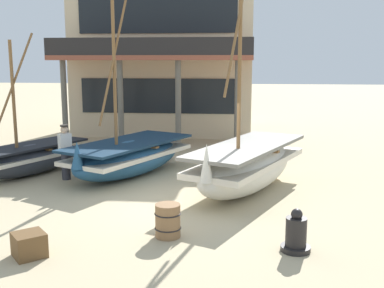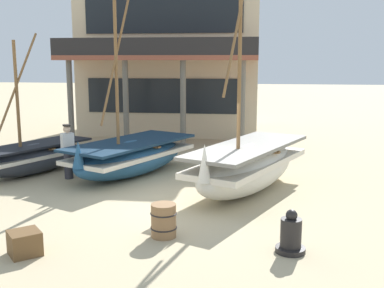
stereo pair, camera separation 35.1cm
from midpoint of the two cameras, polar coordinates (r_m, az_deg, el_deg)
ground_plane at (r=11.88m, az=0.20°, el=-7.51°), size 120.00×120.00×0.00m
fishing_boat_near_left at (r=15.86m, az=-18.06°, el=-1.51°), size 2.86×4.08×4.44m
fishing_boat_centre_large at (r=13.08m, az=7.50°, el=-2.61°), size 3.51×5.16×7.04m
fishing_boat_far_right at (r=14.95m, az=-6.80°, el=-1.47°), size 3.64×4.96×5.74m
fisherman_by_hull at (r=14.80m, az=-14.18°, el=-0.94°), size 0.41×0.41×1.68m
capstan_winch at (r=9.29m, az=12.98°, el=-10.79°), size 0.57×0.57×0.84m
wooden_barrel at (r=9.81m, az=-2.42°, el=-9.26°), size 0.56×0.56×0.70m
cargo_crate at (r=9.47m, az=-18.63°, el=-11.32°), size 0.77×0.77×0.46m
harbor_building_main at (r=24.26m, az=-1.82°, el=10.52°), size 8.85×8.07×7.48m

